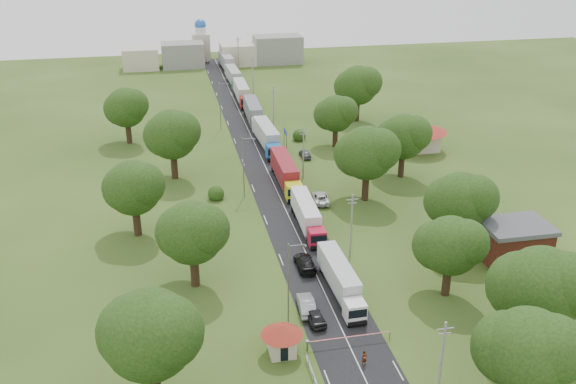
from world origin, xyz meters
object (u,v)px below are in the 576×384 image
object	(u,v)px
guard_booth	(282,336)
car_lane_front	(314,316)
boom_barrier	(337,339)
car_lane_mid	(306,305)
pedestrian_near	(364,359)
info_sign	(285,135)
truck_0	(341,279)

from	to	relation	value
guard_booth	car_lane_front	xyz separation A→B (m)	(4.59, 4.71, -1.42)
boom_barrier	guard_booth	xyz separation A→B (m)	(-5.84, -0.00, 1.27)
car_lane_front	car_lane_mid	distance (m)	2.32
pedestrian_near	guard_booth	bearing A→B (deg)	144.33
car_lane_front	pedestrian_near	world-z (taller)	pedestrian_near
car_lane_front	car_lane_mid	xyz separation A→B (m)	(-0.39, 2.29, 0.07)
boom_barrier	car_lane_mid	xyz separation A→B (m)	(-1.64, 7.00, -0.08)
guard_booth	pedestrian_near	world-z (taller)	guard_booth
pedestrian_near	car_lane_front	bearing A→B (deg)	99.62
car_lane_front	guard_booth	bearing A→B (deg)	40.03
boom_barrier	guard_booth	bearing A→B (deg)	-179.99
guard_booth	info_sign	xyz separation A→B (m)	(12.40, 60.00, 0.84)
car_lane_mid	car_lane_front	bearing A→B (deg)	103.93
info_sign	car_lane_mid	world-z (taller)	info_sign
car_lane_mid	boom_barrier	bearing A→B (deg)	107.40
guard_booth	car_lane_mid	distance (m)	8.27
boom_barrier	truck_0	xyz separation A→B (m)	(3.12, 9.66, 1.09)
truck_0	car_lane_front	world-z (taller)	truck_0
car_lane_front	truck_0	bearing A→B (deg)	-137.16
truck_0	pedestrian_near	size ratio (longest dim) A/B	8.32
boom_barrier	guard_booth	size ratio (longest dim) A/B	2.10
guard_booth	car_lane_mid	world-z (taller)	guard_booth
truck_0	pedestrian_near	xyz separation A→B (m)	(-1.23, -13.16, -1.17)
truck_0	car_lane_mid	size ratio (longest dim) A/B	2.74
boom_barrier	info_sign	bearing A→B (deg)	83.76
boom_barrier	info_sign	world-z (taller)	info_sign
boom_barrier	truck_0	world-z (taller)	truck_0
info_sign	boom_barrier	bearing A→B (deg)	-96.24
pedestrian_near	boom_barrier	bearing A→B (deg)	107.10
truck_0	pedestrian_near	distance (m)	13.27
car_lane_mid	guard_booth	bearing A→B (deg)	63.24
boom_barrier	truck_0	bearing A→B (deg)	72.08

